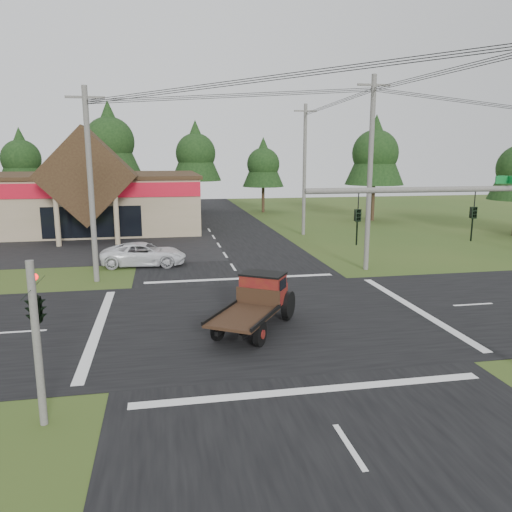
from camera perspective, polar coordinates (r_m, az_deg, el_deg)
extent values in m
plane|color=#314C1B|center=(21.86, 1.09, -7.05)|extent=(120.00, 120.00, 0.00)
cube|color=black|center=(21.86, 1.09, -7.02)|extent=(12.00, 120.00, 0.02)
cube|color=black|center=(21.86, 1.09, -7.02)|extent=(120.00, 12.00, 0.02)
cube|color=black|center=(41.07, -24.24, 0.74)|extent=(28.00, 14.00, 0.02)
cube|color=gray|center=(51.84, -23.85, 5.58)|extent=(30.00, 15.00, 5.00)
cube|color=#311D14|center=(51.68, -24.08, 8.39)|extent=(30.40, 15.40, 0.30)
cube|color=maroon|center=(44.42, -26.17, 6.64)|extent=(30.00, 0.12, 1.20)
cube|color=#311D14|center=(42.22, -18.71, 8.65)|extent=(7.78, 4.00, 7.78)
cylinder|color=gray|center=(41.17, -21.77, 3.76)|extent=(0.40, 0.40, 4.00)
cylinder|color=gray|center=(40.55, -15.65, 4.05)|extent=(0.40, 0.40, 4.00)
cube|color=black|center=(43.50, -18.22, 3.71)|extent=(8.00, 0.08, 2.60)
cylinder|color=#595651|center=(14.98, 20.63, 7.14)|extent=(8.00, 0.16, 0.16)
imported|color=black|center=(15.61, 23.52, 3.37)|extent=(0.16, 0.20, 1.00)
imported|color=black|center=(13.96, 11.51, 3.24)|extent=(0.16, 0.20, 1.00)
cube|color=#0C6626|center=(16.09, 26.86, 7.79)|extent=(0.80, 0.04, 0.22)
cylinder|color=#595651|center=(14.03, -23.74, -9.30)|extent=(0.20, 0.20, 4.40)
imported|color=black|center=(13.78, -24.06, -3.15)|extent=(0.53, 2.48, 1.00)
sphere|color=#FF0C0C|center=(13.88, -23.99, -2.20)|extent=(0.18, 0.18, 0.18)
cylinder|color=#595651|center=(28.59, -18.36, 7.50)|extent=(0.30, 0.30, 10.50)
cube|color=#595651|center=(28.69, -18.97, 16.79)|extent=(2.00, 0.12, 0.12)
cylinder|color=#595651|center=(30.85, 12.88, 8.97)|extent=(0.30, 0.30, 11.50)
cube|color=#595651|center=(31.08, 13.33, 18.49)|extent=(2.00, 0.12, 0.12)
cylinder|color=#595651|center=(44.05, 5.56, 9.67)|extent=(0.30, 0.30, 11.20)
cube|color=#595651|center=(44.18, 5.69, 16.17)|extent=(2.00, 0.12, 0.12)
cylinder|color=#332316|center=(64.46, -24.90, 5.79)|extent=(0.36, 0.36, 3.50)
cone|color=black|center=(64.26, -25.29, 10.27)|extent=(5.60, 5.60, 6.60)
sphere|color=black|center=(64.26, -25.27, 10.00)|extent=(4.40, 4.40, 4.40)
cylinder|color=#332316|center=(61.74, -16.09, 6.69)|extent=(0.36, 0.36, 4.55)
cone|color=black|center=(61.59, -16.44, 12.78)|extent=(7.28, 7.28, 8.58)
sphere|color=black|center=(61.58, -16.42, 12.42)|extent=(5.72, 5.72, 5.72)
cylinder|color=#332316|center=(62.64, -6.79, 6.80)|extent=(0.36, 0.36, 3.85)
cone|color=black|center=(62.44, -6.91, 11.88)|extent=(6.16, 6.16, 7.26)
sphere|color=black|center=(62.44, -6.90, 11.58)|extent=(4.84, 4.84, 4.84)
cylinder|color=#332316|center=(61.75, 0.82, 6.48)|extent=(0.36, 0.36, 3.15)
cone|color=black|center=(61.53, 0.83, 10.70)|extent=(5.04, 5.04, 5.94)
sphere|color=black|center=(61.53, 0.83, 10.45)|extent=(3.96, 3.96, 3.96)
cylinder|color=#332316|center=(55.22, 13.22, 5.96)|extent=(0.36, 0.36, 3.85)
cone|color=black|center=(54.99, 13.48, 11.72)|extent=(6.16, 6.16, 7.26)
sphere|color=black|center=(54.99, 13.47, 11.38)|extent=(4.84, 4.84, 4.84)
imported|color=white|center=(32.59, -12.69, 0.21)|extent=(5.45, 2.81, 1.47)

